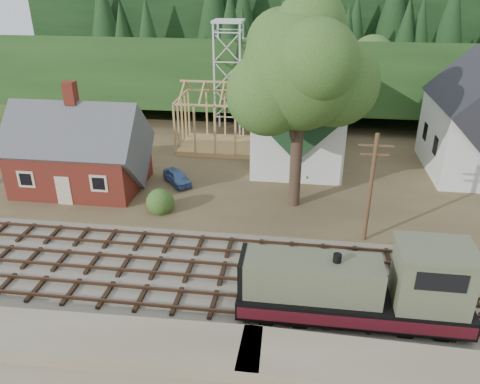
# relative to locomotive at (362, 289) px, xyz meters

# --- Properties ---
(ground) EXTENTS (140.00, 140.00, 0.00)m
(ground) POSITION_rel_locomotive_xyz_m (-5.91, 3.00, -2.12)
(ground) COLOR #384C1E
(ground) RESTS_ON ground
(railroad_bed) EXTENTS (64.00, 11.00, 0.16)m
(railroad_bed) POSITION_rel_locomotive_xyz_m (-5.91, 3.00, -2.04)
(railroad_bed) COLOR #726B5B
(railroad_bed) RESTS_ON ground
(village_flat) EXTENTS (64.00, 26.00, 0.30)m
(village_flat) POSITION_rel_locomotive_xyz_m (-5.91, 21.00, -1.97)
(village_flat) COLOR brown
(village_flat) RESTS_ON ground
(hillside) EXTENTS (70.00, 28.96, 12.74)m
(hillside) POSITION_rel_locomotive_xyz_m (-5.91, 45.00, -2.12)
(hillside) COLOR #1E3F19
(hillside) RESTS_ON ground
(ridge) EXTENTS (80.00, 20.00, 12.00)m
(ridge) POSITION_rel_locomotive_xyz_m (-5.91, 61.00, -2.12)
(ridge) COLOR black
(ridge) RESTS_ON ground
(depot) EXTENTS (10.80, 7.41, 9.00)m
(depot) POSITION_rel_locomotive_xyz_m (-21.91, 14.00, 1.10)
(depot) COLOR #582014
(depot) RESTS_ON village_flat
(church) EXTENTS (8.40, 15.17, 13.00)m
(church) POSITION_rel_locomotive_xyz_m (-3.91, 22.68, 3.06)
(church) COLOR silver
(church) RESTS_ON village_flat
(farmhouse) EXTENTS (8.40, 10.80, 10.60)m
(farmhouse) POSITION_rel_locomotive_xyz_m (12.09, 22.00, 2.75)
(farmhouse) COLOR silver
(farmhouse) RESTS_ON village_flat
(timber_frame) EXTENTS (8.20, 6.20, 6.99)m
(timber_frame) POSITION_rel_locomotive_xyz_m (-11.91, 25.00, 1.15)
(timber_frame) COLOR tan
(timber_frame) RESTS_ON village_flat
(lattice_tower) EXTENTS (3.20, 3.20, 12.12)m
(lattice_tower) POSITION_rel_locomotive_xyz_m (-11.91, 31.00, 7.91)
(lattice_tower) COLOR silver
(lattice_tower) RESTS_ON village_flat
(big_tree) EXTENTS (10.90, 8.40, 14.70)m
(big_tree) POSITION_rel_locomotive_xyz_m (-3.74, 13.08, 8.10)
(big_tree) COLOR #38281E
(big_tree) RESTS_ON village_flat
(telegraph_pole_near) EXTENTS (2.20, 0.28, 8.00)m
(telegraph_pole_near) POSITION_rel_locomotive_xyz_m (1.09, 8.20, 2.13)
(telegraph_pole_near) COLOR #4C331E
(telegraph_pole_near) RESTS_ON ground
(locomotive) EXTENTS (11.95, 2.99, 4.78)m
(locomotive) POSITION_rel_locomotive_xyz_m (0.00, 0.00, 0.00)
(locomotive) COLOR black
(locomotive) RESTS_ON railroad_bed
(car_blue) EXTENTS (3.42, 3.73, 1.23)m
(car_blue) POSITION_rel_locomotive_xyz_m (-14.11, 15.61, -1.20)
(car_blue) COLOR #5679B9
(car_blue) RESTS_ON village_flat
(car_green) EXTENTS (3.87, 1.92, 1.22)m
(car_green) POSITION_rel_locomotive_xyz_m (-26.54, 17.15, -1.21)
(car_green) COLOR gray
(car_green) RESTS_ON village_flat
(car_red) EXTENTS (4.79, 2.58, 1.28)m
(car_red) POSITION_rel_locomotive_xyz_m (12.05, 21.23, -1.18)
(car_red) COLOR red
(car_red) RESTS_ON village_flat
(patio_set) EXTENTS (2.31, 2.31, 2.57)m
(patio_set) POSITION_rel_locomotive_xyz_m (-20.04, 12.08, 0.37)
(patio_set) COLOR silver
(patio_set) RESTS_ON village_flat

